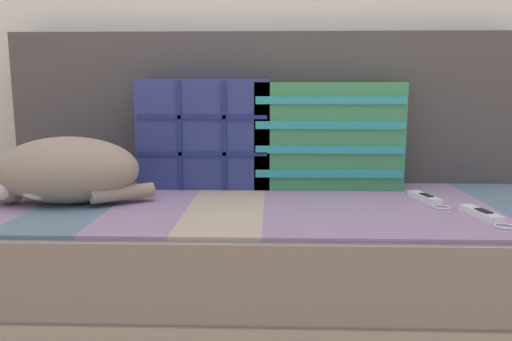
{
  "coord_description": "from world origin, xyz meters",
  "views": [
    {
      "loc": [
        0.02,
        -1.3,
        0.72
      ],
      "look_at": [
        -0.02,
        0.06,
        0.49
      ],
      "focal_mm": 35.0,
      "sensor_mm": 36.0,
      "label": 1
    }
  ],
  "objects_px": {
    "throw_pillow_striped": "(328,136)",
    "game_remote_far": "(483,215)",
    "throw_pillow_quilted": "(205,134)",
    "couch": "(264,263)",
    "sleeping_cat": "(63,172)",
    "game_remote_near": "(426,198)"
  },
  "relations": [
    {
      "from": "couch",
      "to": "throw_pillow_quilted",
      "type": "xyz_separation_m",
      "value": [
        -0.2,
        0.2,
        0.37
      ]
    },
    {
      "from": "couch",
      "to": "throw_pillow_quilted",
      "type": "relative_size",
      "value": 4.16
    },
    {
      "from": "couch",
      "to": "throw_pillow_striped",
      "type": "height_order",
      "value": "throw_pillow_striped"
    },
    {
      "from": "sleeping_cat",
      "to": "game_remote_far",
      "type": "xyz_separation_m",
      "value": [
        1.13,
        -0.13,
        -0.08
      ]
    },
    {
      "from": "sleeping_cat",
      "to": "game_remote_far",
      "type": "relative_size",
      "value": 2.35
    },
    {
      "from": "throw_pillow_quilted",
      "to": "couch",
      "type": "bearing_deg",
      "value": -44.45
    },
    {
      "from": "throw_pillow_striped",
      "to": "game_remote_far",
      "type": "xyz_separation_m",
      "value": [
        0.35,
        -0.39,
        -0.16
      ]
    },
    {
      "from": "throw_pillow_striped",
      "to": "game_remote_far",
      "type": "relative_size",
      "value": 2.42
    },
    {
      "from": "game_remote_far",
      "to": "sleeping_cat",
      "type": "bearing_deg",
      "value": 173.57
    },
    {
      "from": "sleeping_cat",
      "to": "game_remote_near",
      "type": "bearing_deg",
      "value": 3.12
    },
    {
      "from": "game_remote_far",
      "to": "couch",
      "type": "bearing_deg",
      "value": 161.06
    },
    {
      "from": "couch",
      "to": "game_remote_far",
      "type": "relative_size",
      "value": 9.06
    },
    {
      "from": "sleeping_cat",
      "to": "couch",
      "type": "bearing_deg",
      "value": 6.44
    },
    {
      "from": "game_remote_near",
      "to": "throw_pillow_striped",
      "type": "bearing_deg",
      "value": 142.58
    },
    {
      "from": "couch",
      "to": "game_remote_far",
      "type": "xyz_separation_m",
      "value": [
        0.56,
        -0.19,
        0.21
      ]
    },
    {
      "from": "game_remote_far",
      "to": "game_remote_near",
      "type": "bearing_deg",
      "value": 115.6
    },
    {
      "from": "couch",
      "to": "game_remote_near",
      "type": "distance_m",
      "value": 0.51
    },
    {
      "from": "couch",
      "to": "throw_pillow_quilted",
      "type": "height_order",
      "value": "throw_pillow_quilted"
    },
    {
      "from": "couch",
      "to": "sleeping_cat",
      "type": "relative_size",
      "value": 3.86
    },
    {
      "from": "sleeping_cat",
      "to": "game_remote_near",
      "type": "relative_size",
      "value": 2.43
    },
    {
      "from": "throw_pillow_quilted",
      "to": "game_remote_far",
      "type": "height_order",
      "value": "throw_pillow_quilted"
    },
    {
      "from": "couch",
      "to": "throw_pillow_striped",
      "type": "relative_size",
      "value": 3.74
    }
  ]
}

